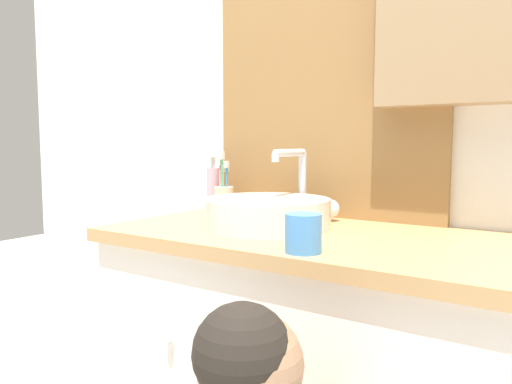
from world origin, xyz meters
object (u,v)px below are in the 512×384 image
Objects in this scene: sink_basin at (269,211)px; soap_dispenser at (213,187)px; toothbrush_holder at (224,196)px; drinking_cup at (303,233)px.

soap_dispenser is (-0.37, 0.22, 0.03)m from sink_basin.
drinking_cup is at bearing -37.80° from toothbrush_holder.
drinking_cup is (0.23, -0.22, -0.00)m from sink_basin.
toothbrush_holder is at bearing 142.20° from drinking_cup.
drinking_cup is at bearing -36.50° from soap_dispenser.
toothbrush_holder is 2.44× the size of drinking_cup.
sink_basin is at bearing -31.58° from toothbrush_holder.
soap_dispenser is (-0.08, 0.04, 0.02)m from toothbrush_holder.
soap_dispenser is 0.75m from drinking_cup.
sink_basin reaches higher than soap_dispenser.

